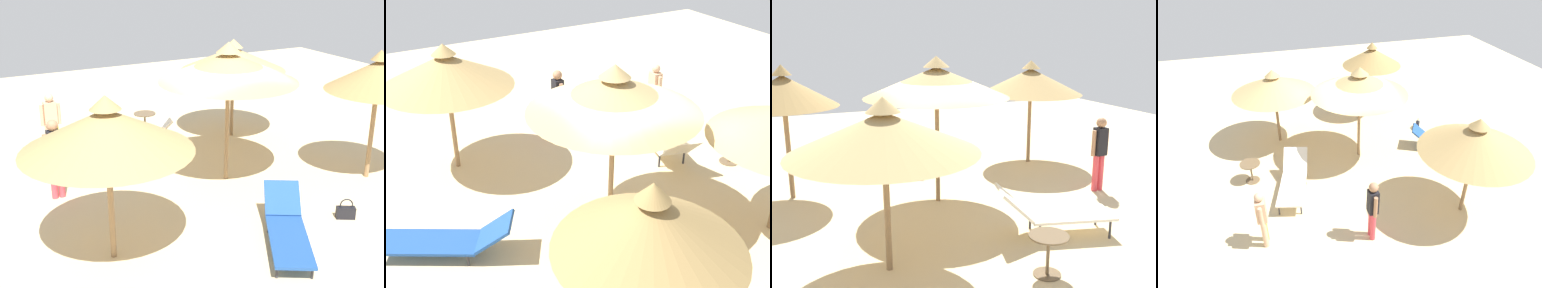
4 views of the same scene
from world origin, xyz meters
The scene contains 9 objects.
ground centered at (0.00, 0.00, -0.05)m, with size 24.00×24.00×0.10m, color beige.
parasol_umbrella_edge centered at (2.94, -1.62, 2.29)m, with size 2.20×2.20×2.83m.
parasol_umbrella_center centered at (0.13, -0.25, 2.49)m, with size 2.91×2.91×3.00m.
parasol_umbrella_far_right centered at (-3.14, -2.09, 2.20)m, with size 2.70×2.70×2.75m.
lounge_chair_far_left centered at (-0.38, -3.09, 0.32)m, with size 1.68×2.26×0.72m.
lounge_chair_back centered at (-1.15, 2.07, 0.44)m, with size 2.13×1.18×0.89m.
person_standing_near_left centered at (-3.38, 0.52, 0.94)m, with size 0.44×0.22×1.66m.
person_standing_near_right centered at (-2.87, 2.99, 0.87)m, with size 0.48×0.24×1.53m.
side_table_round centered at (-0.34, 3.19, 0.43)m, with size 0.58×0.58×0.63m.
Camera 2 is at (6.25, -4.38, 5.57)m, focal length 46.19 mm.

